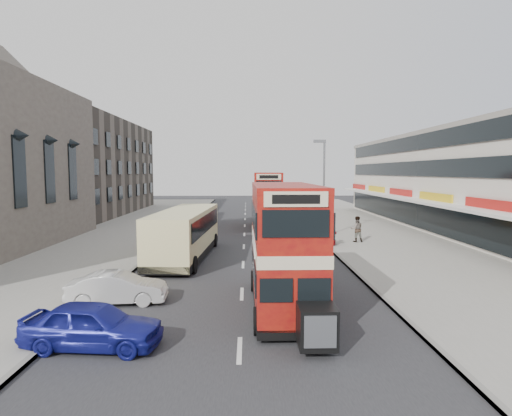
% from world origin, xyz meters
% --- Properties ---
extents(ground, '(160.00, 160.00, 0.00)m').
position_xyz_m(ground, '(0.00, 0.00, 0.00)').
color(ground, '#28282B').
rests_on(ground, ground).
extents(road_surface, '(12.00, 90.00, 0.01)m').
position_xyz_m(road_surface, '(0.00, 20.00, 0.01)').
color(road_surface, '#28282B').
rests_on(road_surface, ground).
extents(pavement_right, '(12.00, 90.00, 0.15)m').
position_xyz_m(pavement_right, '(12.00, 20.00, 0.07)').
color(pavement_right, gray).
rests_on(pavement_right, ground).
extents(pavement_left, '(12.00, 90.00, 0.15)m').
position_xyz_m(pavement_left, '(-12.00, 20.00, 0.07)').
color(pavement_left, gray).
rests_on(pavement_left, ground).
extents(kerb_left, '(0.20, 90.00, 0.16)m').
position_xyz_m(kerb_left, '(-6.10, 20.00, 0.07)').
color(kerb_left, gray).
rests_on(kerb_left, ground).
extents(kerb_right, '(0.20, 90.00, 0.16)m').
position_xyz_m(kerb_right, '(6.10, 20.00, 0.07)').
color(kerb_right, gray).
rests_on(kerb_right, ground).
extents(brick_terrace, '(14.00, 28.00, 12.00)m').
position_xyz_m(brick_terrace, '(-22.00, 38.00, 6.00)').
color(brick_terrace, '#66594C').
rests_on(brick_terrace, ground).
extents(commercial_row, '(9.90, 46.20, 9.30)m').
position_xyz_m(commercial_row, '(19.95, 22.00, 4.70)').
color(commercial_row, beige).
rests_on(commercial_row, ground).
extents(street_lamp, '(1.00, 0.20, 8.12)m').
position_xyz_m(street_lamp, '(6.52, 18.00, 4.78)').
color(street_lamp, slate).
rests_on(street_lamp, ground).
extents(bus_main, '(2.48, 8.81, 4.85)m').
position_xyz_m(bus_main, '(1.73, 0.03, 2.55)').
color(bus_main, black).
rests_on(bus_main, ground).
extents(bus_second, '(2.83, 9.58, 5.24)m').
position_xyz_m(bus_second, '(2.29, 24.78, 2.76)').
color(bus_second, black).
rests_on(bus_second, ground).
extents(coach, '(3.42, 10.95, 2.86)m').
position_xyz_m(coach, '(-3.71, 10.05, 1.69)').
color(coach, black).
rests_on(coach, ground).
extents(car_left_near, '(4.47, 2.16, 1.47)m').
position_xyz_m(car_left_near, '(-4.59, -3.72, 0.74)').
color(car_left_near, navy).
rests_on(car_left_near, ground).
extents(car_left_front, '(4.12, 1.69, 1.33)m').
position_xyz_m(car_left_front, '(-5.19, 0.75, 0.66)').
color(car_left_front, beige).
rests_on(car_left_front, ground).
extents(car_right_a, '(4.30, 2.10, 1.20)m').
position_xyz_m(car_right_a, '(4.72, 14.17, 0.60)').
color(car_right_a, maroon).
rests_on(car_right_a, ground).
extents(car_right_b, '(4.89, 2.49, 1.32)m').
position_xyz_m(car_right_b, '(4.60, 23.35, 0.66)').
color(car_right_b, '#B56D12').
rests_on(car_right_b, ground).
extents(car_right_c, '(3.54, 1.64, 1.17)m').
position_xyz_m(car_right_c, '(4.60, 32.01, 0.59)').
color(car_right_c, '#5CA1B9').
rests_on(car_right_c, ground).
extents(pedestrian_near, '(0.74, 0.51, 2.00)m').
position_xyz_m(pedestrian_near, '(8.64, 15.12, 1.15)').
color(pedestrian_near, gray).
rests_on(pedestrian_near, pavement_right).
extents(cyclist, '(0.64, 1.84, 1.89)m').
position_xyz_m(cyclist, '(3.83, 22.21, 0.62)').
color(cyclist, gray).
rests_on(cyclist, ground).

